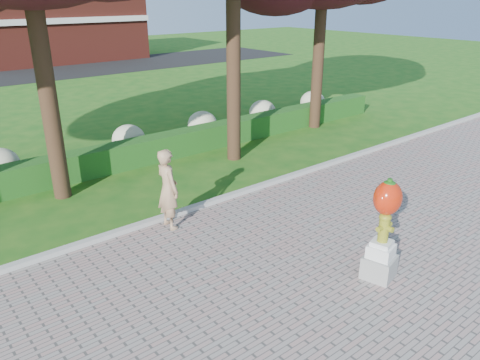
% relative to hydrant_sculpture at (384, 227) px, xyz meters
% --- Properties ---
extents(ground, '(100.00, 100.00, 0.00)m').
position_rel_hydrant_sculpture_xyz_m(ground, '(-1.27, 1.72, -1.11)').
color(ground, '#195615').
rests_on(ground, ground).
extents(curb, '(40.00, 0.18, 0.15)m').
position_rel_hydrant_sculpture_xyz_m(curb, '(-1.27, 4.72, -1.04)').
color(curb, '#ADADA5').
rests_on(curb, ground).
extents(lawn_hedge, '(24.00, 0.70, 0.80)m').
position_rel_hydrant_sculpture_xyz_m(lawn_hedge, '(-1.27, 8.72, -0.71)').
color(lawn_hedge, '#224E16').
rests_on(lawn_hedge, ground).
extents(hydrangea_row, '(20.10, 1.10, 0.99)m').
position_rel_hydrant_sculpture_xyz_m(hydrangea_row, '(-0.70, 9.72, -0.56)').
color(hydrangea_row, tan).
rests_on(hydrangea_row, ground).
extents(building_right, '(12.00, 8.00, 6.40)m').
position_rel_hydrant_sculpture_xyz_m(building_right, '(6.73, 35.72, 2.09)').
color(building_right, maroon).
rests_on(building_right, ground).
extents(hydrant_sculpture, '(0.67, 0.67, 2.02)m').
position_rel_hydrant_sculpture_xyz_m(hydrant_sculpture, '(0.00, 0.00, 0.00)').
color(hydrant_sculpture, gray).
rests_on(hydrant_sculpture, walkway).
extents(woman, '(0.48, 0.71, 1.89)m').
position_rel_hydrant_sculpture_xyz_m(woman, '(-1.99, 4.32, -0.13)').
color(woman, tan).
rests_on(woman, walkway).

